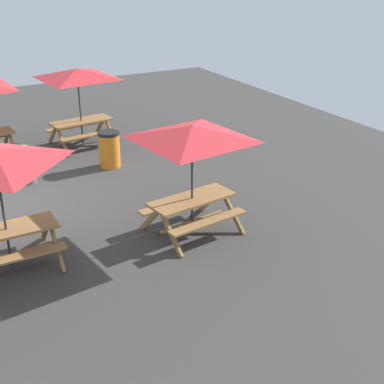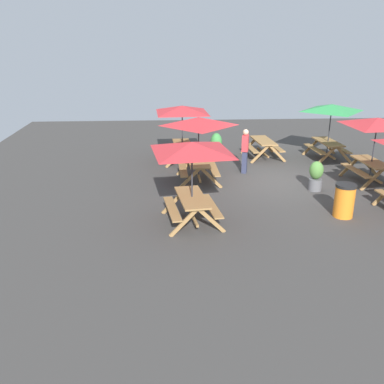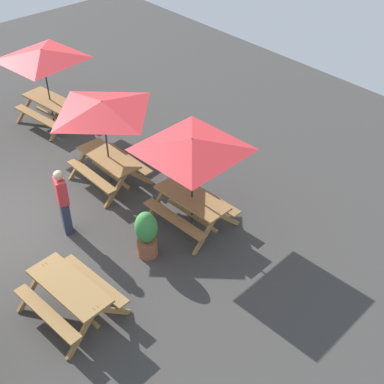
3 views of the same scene
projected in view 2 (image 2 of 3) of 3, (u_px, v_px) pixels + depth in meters
ground_plane at (278, 182)px, 15.28m from camera, size 24.23×24.23×0.00m
picnic_table_1 at (182, 113)px, 17.05m from camera, size 2.82×2.82×2.34m
picnic_table_2 at (192, 153)px, 11.26m from camera, size 2.80×2.80×2.34m
picnic_table_3 at (377, 127)px, 14.56m from camera, size 2.82×2.82×2.34m
picnic_table_4 at (263, 145)px, 18.13m from camera, size 1.91×1.67×0.81m
picnic_table_5 at (199, 126)px, 14.66m from camera, size 2.03×2.03×2.34m
picnic_table_6 at (331, 112)px, 17.41m from camera, size 2.15×2.15×2.34m
trash_bin_orange at (344, 200)px, 12.17m from camera, size 0.59×0.59×0.98m
potted_plant_0 at (216, 146)px, 17.73m from camera, size 0.48×0.48×1.15m
potted_plant_1 at (316, 176)px, 14.26m from camera, size 0.46×0.46×1.00m
person_standing at (245, 150)px, 15.98m from camera, size 0.41×0.32×1.67m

